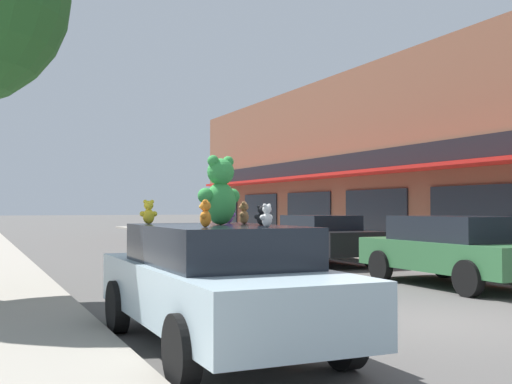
{
  "coord_description": "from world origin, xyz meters",
  "views": [
    {
      "loc": [
        -6.27,
        -7.66,
        1.72
      ],
      "look_at": [
        -2.03,
        1.84,
        1.96
      ],
      "focal_mm": 45.0,
      "sensor_mm": 36.0,
      "label": 1
    }
  ],
  "objects_px": {
    "plush_art_car": "(217,282)",
    "teddy_bear_orange": "(205,214)",
    "parked_car_far_center": "(455,248)",
    "teddy_bear_giant": "(220,191)",
    "teddy_bear_white": "(267,216)",
    "teddy_bear_black": "(261,216)",
    "parked_car_far_right": "(320,238)",
    "teddy_bear_purple": "(228,213)",
    "teddy_bear_yellow": "(149,212)",
    "teddy_bear_brown": "(244,213)"
  },
  "relations": [
    {
      "from": "plush_art_car",
      "to": "teddy_bear_orange",
      "type": "xyz_separation_m",
      "value": [
        -0.35,
        -0.57,
        0.83
      ]
    },
    {
      "from": "plush_art_car",
      "to": "parked_car_far_center",
      "type": "bearing_deg",
      "value": 28.18
    },
    {
      "from": "teddy_bear_giant",
      "to": "teddy_bear_white",
      "type": "height_order",
      "value": "teddy_bear_giant"
    },
    {
      "from": "teddy_bear_giant",
      "to": "teddy_bear_black",
      "type": "height_order",
      "value": "teddy_bear_giant"
    },
    {
      "from": "teddy_bear_white",
      "to": "plush_art_car",
      "type": "bearing_deg",
      "value": -96.03
    },
    {
      "from": "parked_car_far_center",
      "to": "parked_car_far_right",
      "type": "height_order",
      "value": "parked_car_far_center"
    },
    {
      "from": "teddy_bear_purple",
      "to": "teddy_bear_black",
      "type": "xyz_separation_m",
      "value": [
        0.04,
        -1.01,
        -0.02
      ]
    },
    {
      "from": "plush_art_car",
      "to": "teddy_bear_white",
      "type": "xyz_separation_m",
      "value": [
        0.27,
        -0.87,
        0.81
      ]
    },
    {
      "from": "teddy_bear_orange",
      "to": "teddy_bear_black",
      "type": "xyz_separation_m",
      "value": [
        0.89,
        0.44,
        -0.03
      ]
    },
    {
      "from": "teddy_bear_yellow",
      "to": "parked_car_far_center",
      "type": "height_order",
      "value": "teddy_bear_yellow"
    },
    {
      "from": "teddy_bear_giant",
      "to": "teddy_bear_brown",
      "type": "height_order",
      "value": "teddy_bear_giant"
    },
    {
      "from": "teddy_bear_orange",
      "to": "teddy_bear_yellow",
      "type": "bearing_deg",
      "value": -140.71
    },
    {
      "from": "teddy_bear_white",
      "to": "teddy_bear_orange",
      "type": "height_order",
      "value": "teddy_bear_orange"
    },
    {
      "from": "teddy_bear_giant",
      "to": "teddy_bear_orange",
      "type": "relative_size",
      "value": 2.83
    },
    {
      "from": "plush_art_car",
      "to": "teddy_bear_black",
      "type": "bearing_deg",
      "value": -13.77
    },
    {
      "from": "parked_car_far_center",
      "to": "teddy_bear_giant",
      "type": "bearing_deg",
      "value": -153.03
    },
    {
      "from": "teddy_bear_brown",
      "to": "teddy_bear_yellow",
      "type": "bearing_deg",
      "value": -76.72
    },
    {
      "from": "teddy_bear_white",
      "to": "parked_car_far_center",
      "type": "relative_size",
      "value": 0.06
    },
    {
      "from": "parked_car_far_center",
      "to": "parked_car_far_right",
      "type": "distance_m",
      "value": 5.84
    },
    {
      "from": "parked_car_far_right",
      "to": "plush_art_car",
      "type": "bearing_deg",
      "value": -125.9
    },
    {
      "from": "teddy_bear_orange",
      "to": "parked_car_far_center",
      "type": "bearing_deg",
      "value": 150.3
    },
    {
      "from": "plush_art_car",
      "to": "teddy_bear_yellow",
      "type": "height_order",
      "value": "teddy_bear_yellow"
    },
    {
      "from": "teddy_bear_white",
      "to": "teddy_bear_brown",
      "type": "relative_size",
      "value": 0.89
    },
    {
      "from": "teddy_bear_brown",
      "to": "teddy_bear_white",
      "type": "bearing_deg",
      "value": 24.44
    },
    {
      "from": "teddy_bear_orange",
      "to": "teddy_bear_brown",
      "type": "height_order",
      "value": "teddy_bear_orange"
    },
    {
      "from": "teddy_bear_orange",
      "to": "parked_car_far_right",
      "type": "xyz_separation_m",
      "value": [
        7.22,
        10.07,
        -0.85
      ]
    },
    {
      "from": "teddy_bear_giant",
      "to": "teddy_bear_brown",
      "type": "xyz_separation_m",
      "value": [
        0.42,
        0.23,
        -0.28
      ]
    },
    {
      "from": "plush_art_car",
      "to": "teddy_bear_black",
      "type": "distance_m",
      "value": 0.97
    },
    {
      "from": "teddy_bear_giant",
      "to": "teddy_bear_orange",
      "type": "xyz_separation_m",
      "value": [
        -0.48,
        -0.79,
        -0.27
      ]
    },
    {
      "from": "parked_car_far_center",
      "to": "teddy_bear_black",
      "type": "bearing_deg",
      "value": -149.13
    },
    {
      "from": "teddy_bear_black",
      "to": "parked_car_far_right",
      "type": "distance_m",
      "value": 11.55
    },
    {
      "from": "teddy_bear_purple",
      "to": "teddy_bear_brown",
      "type": "relative_size",
      "value": 0.99
    },
    {
      "from": "teddy_bear_purple",
      "to": "teddy_bear_yellow",
      "type": "bearing_deg",
      "value": 53.89
    },
    {
      "from": "teddy_bear_purple",
      "to": "teddy_bear_black",
      "type": "distance_m",
      "value": 1.01
    },
    {
      "from": "teddy_bear_white",
      "to": "teddy_bear_orange",
      "type": "distance_m",
      "value": 0.68
    },
    {
      "from": "teddy_bear_purple",
      "to": "parked_car_far_center",
      "type": "bearing_deg",
      "value": -99.1
    },
    {
      "from": "teddy_bear_white",
      "to": "teddy_bear_black",
      "type": "distance_m",
      "value": 0.78
    },
    {
      "from": "teddy_bear_brown",
      "to": "teddy_bear_black",
      "type": "xyz_separation_m",
      "value": [
        -0.01,
        -0.59,
        -0.02
      ]
    },
    {
      "from": "teddy_bear_orange",
      "to": "parked_car_far_right",
      "type": "height_order",
      "value": "teddy_bear_orange"
    },
    {
      "from": "teddy_bear_purple",
      "to": "teddy_bear_yellow",
      "type": "xyz_separation_m",
      "value": [
        -1.1,
        0.07,
        0.01
      ]
    },
    {
      "from": "teddy_bear_yellow",
      "to": "teddy_bear_black",
      "type": "bearing_deg",
      "value": 142.66
    },
    {
      "from": "plush_art_car",
      "to": "teddy_bear_brown",
      "type": "bearing_deg",
      "value": 39.58
    },
    {
      "from": "teddy_bear_brown",
      "to": "parked_car_far_right",
      "type": "height_order",
      "value": "teddy_bear_brown"
    },
    {
      "from": "teddy_bear_giant",
      "to": "parked_car_far_right",
      "type": "distance_m",
      "value": 11.52
    },
    {
      "from": "plush_art_car",
      "to": "teddy_bear_giant",
      "type": "bearing_deg",
      "value": 59.41
    },
    {
      "from": "plush_art_car",
      "to": "teddy_bear_black",
      "type": "xyz_separation_m",
      "value": [
        0.54,
        -0.13,
        0.8
      ]
    },
    {
      "from": "teddy_bear_giant",
      "to": "parked_car_far_center",
      "type": "xyz_separation_m",
      "value": [
        6.74,
        3.43,
        -1.09
      ]
    },
    {
      "from": "teddy_bear_white",
      "to": "teddy_bear_giant",
      "type": "bearing_deg",
      "value": -106.15
    },
    {
      "from": "teddy_bear_white",
      "to": "parked_car_far_center",
      "type": "xyz_separation_m",
      "value": [
        6.6,
        4.52,
        -0.8
      ]
    },
    {
      "from": "teddy_bear_orange",
      "to": "parked_car_far_right",
      "type": "relative_size",
      "value": 0.07
    }
  ]
}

